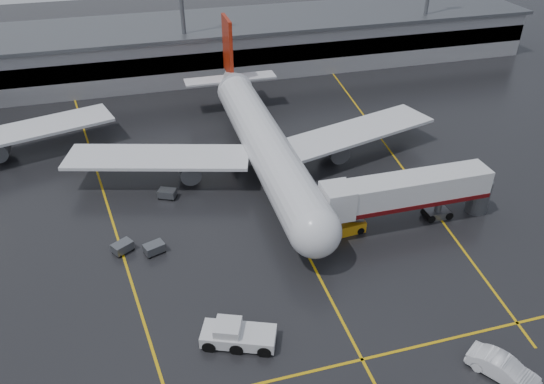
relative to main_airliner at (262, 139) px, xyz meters
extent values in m
plane|color=black|center=(0.00, -9.70, -4.21)|extent=(220.00, 220.00, 0.00)
cube|color=gold|center=(0.00, -9.70, -4.20)|extent=(0.25, 90.00, 0.02)
cube|color=gold|center=(0.00, -31.70, -4.20)|extent=(60.00, 0.25, 0.02)
cube|color=gold|center=(-20.00, 0.30, -4.20)|extent=(9.99, 69.35, 0.02)
cube|color=gold|center=(18.00, 0.30, -4.20)|extent=(7.57, 69.64, 0.02)
cube|color=gray|center=(0.00, 38.30, -0.21)|extent=(120.00, 18.00, 8.00)
cube|color=black|center=(0.00, 29.50, 0.29)|extent=(120.00, 0.40, 3.00)
cube|color=#595B60|center=(0.00, 38.30, 4.09)|extent=(122.00, 19.00, 0.60)
cylinder|color=#595B60|center=(-5.00, 32.30, 8.29)|extent=(0.70, 0.70, 25.00)
cylinder|color=silver|center=(0.00, -1.70, -0.01)|extent=(5.20, 36.00, 5.20)
sphere|color=silver|center=(0.00, -19.70, -0.01)|extent=(5.20, 5.20, 5.20)
cone|color=silver|center=(0.00, 19.30, 0.59)|extent=(4.94, 8.00, 4.94)
cube|color=#981D09|center=(0.00, 20.30, 5.49)|extent=(0.50, 5.50, 8.50)
cube|color=silver|center=(0.00, 19.30, 0.79)|extent=(14.00, 3.00, 0.25)
cube|color=silver|center=(-13.00, 0.30, -0.81)|extent=(22.80, 11.83, 0.40)
cube|color=silver|center=(13.00, 0.30, -0.81)|extent=(22.80, 11.83, 0.40)
cylinder|color=#595B60|center=(-9.50, -0.70, -2.21)|extent=(2.60, 4.50, 2.60)
cylinder|color=#595B60|center=(9.50, -0.70, -2.21)|extent=(2.60, 4.50, 2.60)
cylinder|color=#595B60|center=(0.00, -16.70, -3.21)|extent=(0.56, 0.56, 2.00)
cylinder|color=#595B60|center=(-3.20, 1.30, -3.21)|extent=(0.56, 0.56, 2.00)
cylinder|color=#595B60|center=(3.20, 1.30, -3.21)|extent=(0.56, 0.56, 2.00)
cylinder|color=black|center=(0.00, -16.70, -3.76)|extent=(0.40, 1.10, 1.10)
cylinder|color=black|center=(-3.20, 1.30, -3.66)|extent=(1.00, 1.40, 1.40)
cylinder|color=black|center=(3.20, 1.30, -3.66)|extent=(1.00, 1.40, 1.40)
cube|color=silver|center=(-29.00, 12.30, -0.81)|extent=(22.80, 11.83, 0.40)
cylinder|color=#595B60|center=(-32.50, 11.30, -2.21)|extent=(2.60, 4.50, 2.60)
cube|color=silver|center=(12.00, -15.70, 0.19)|extent=(18.00, 3.20, 3.00)
cube|color=#52080A|center=(12.00, -15.70, -1.11)|extent=(18.00, 3.30, 0.50)
cube|color=silver|center=(3.80, -15.70, 0.19)|extent=(3.00, 3.40, 3.30)
cylinder|color=#595B60|center=(16.00, -15.70, -2.71)|extent=(0.80, 0.80, 3.00)
cube|color=#595B60|center=(16.00, -15.70, -3.76)|extent=(2.60, 1.60, 0.90)
cylinder|color=#595B60|center=(21.00, -15.70, -2.21)|extent=(2.40, 2.40, 4.00)
cylinder|color=black|center=(14.90, -15.70, -3.76)|extent=(0.90, 1.80, 0.90)
cylinder|color=black|center=(17.10, -15.70, -3.76)|extent=(0.90, 1.80, 0.90)
cube|color=silver|center=(-9.22, -27.30, -3.42)|extent=(6.62, 4.58, 1.05)
cube|color=silver|center=(-10.04, -26.97, -2.54)|extent=(2.74, 2.74, 0.88)
cube|color=black|center=(-10.04, -26.97, -2.54)|extent=(2.47, 2.47, 0.79)
cylinder|color=black|center=(-11.34, -26.44, -3.73)|extent=(2.04, 2.87, 1.14)
cylinder|color=black|center=(-9.22, -27.30, -3.73)|extent=(2.04, 2.87, 1.14)
cylinder|color=black|center=(-7.11, -28.15, -3.73)|extent=(2.04, 2.87, 1.14)
cube|color=orange|center=(5.18, -15.52, -3.59)|extent=(4.20, 2.07, 1.24)
cube|color=#595B60|center=(5.18, -15.52, -2.41)|extent=(3.99, 1.38, 1.41)
cylinder|color=black|center=(3.83, -15.65, -3.87)|extent=(0.97, 1.98, 0.79)
cylinder|color=black|center=(6.52, -15.40, -3.87)|extent=(0.97, 1.98, 0.79)
imported|color=white|center=(9.82, -36.10, -3.31)|extent=(4.60, 5.63, 1.81)
cube|color=#595B60|center=(-14.95, -13.53, -3.56)|extent=(2.32, 1.90, 0.90)
cylinder|color=black|center=(-15.53, -14.27, -4.03)|extent=(0.40, 0.20, 0.40)
cylinder|color=black|center=(-14.03, -13.73, -4.03)|extent=(0.40, 0.20, 0.40)
cylinder|color=black|center=(-15.87, -13.33, -4.03)|extent=(0.40, 0.20, 0.40)
cylinder|color=black|center=(-14.37, -12.79, -4.03)|extent=(0.40, 0.20, 0.40)
cube|color=#595B60|center=(-18.05, -12.48, -3.56)|extent=(2.38, 2.16, 0.90)
cylinder|color=black|center=(-18.46, -13.32, -4.03)|extent=(0.40, 0.20, 0.40)
cylinder|color=black|center=(-17.10, -12.48, -4.03)|extent=(0.40, 0.20, 0.40)
cylinder|color=black|center=(-18.99, -12.47, -4.03)|extent=(0.40, 0.20, 0.40)
cylinder|color=black|center=(-17.63, -11.63, -4.03)|extent=(0.40, 0.20, 0.40)
cube|color=#595B60|center=(-12.57, -3.67, -3.56)|extent=(2.37, 2.04, 0.90)
cylinder|color=black|center=(-13.51, -3.77, -4.03)|extent=(0.40, 0.20, 0.40)
cylinder|color=black|center=(-12.07, -4.47, -4.03)|extent=(0.40, 0.20, 0.40)
cylinder|color=black|center=(-13.08, -2.87, -4.03)|extent=(0.40, 0.20, 0.40)
cylinder|color=black|center=(-11.63, -3.57, -4.03)|extent=(0.40, 0.20, 0.40)
camera|label=1|loc=(-14.70, -57.20, 30.61)|focal=35.02mm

